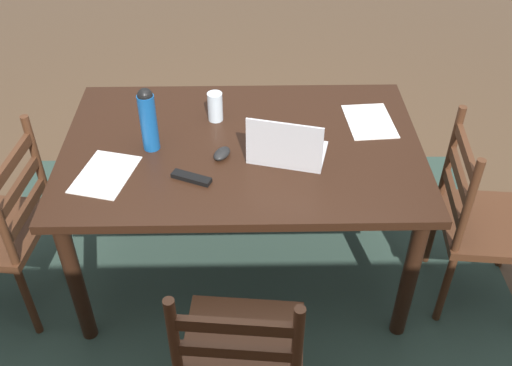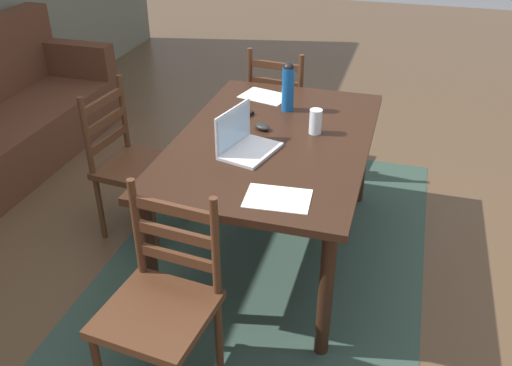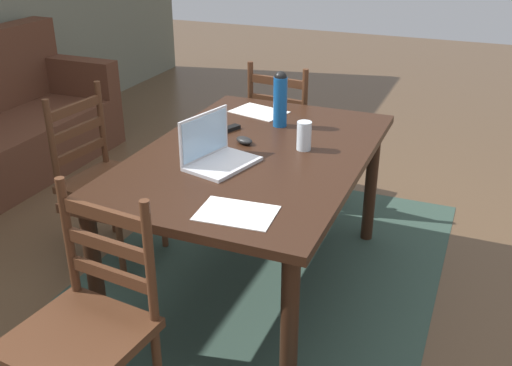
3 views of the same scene
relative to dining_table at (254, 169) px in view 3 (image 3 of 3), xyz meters
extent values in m
plane|color=brown|center=(0.00, 0.00, -0.68)|extent=(14.00, 14.00, 0.00)
cube|color=#2D4238|center=(0.00, 0.00, -0.67)|extent=(2.67, 1.82, 0.01)
cube|color=black|center=(0.00, 0.00, 0.07)|extent=(1.60, 1.04, 0.04)
cylinder|color=black|center=(-0.72, -0.44, -0.31)|extent=(0.07, 0.07, 0.72)
cylinder|color=black|center=(0.72, -0.44, -0.31)|extent=(0.07, 0.07, 0.72)
cylinder|color=black|center=(-0.72, 0.44, -0.31)|extent=(0.07, 0.07, 0.72)
cylinder|color=black|center=(0.72, 0.44, -0.31)|extent=(0.07, 0.07, 0.72)
cube|color=#4C2B19|center=(1.13, 0.21, -0.23)|extent=(0.49, 0.49, 0.04)
cylinder|color=#4C2B19|center=(1.34, 0.37, -0.46)|extent=(0.04, 0.04, 0.43)
cylinder|color=#4C2B19|center=(1.30, 0.00, -0.46)|extent=(0.04, 0.04, 0.43)
cylinder|color=#4C2B19|center=(0.96, 0.42, -0.46)|extent=(0.04, 0.04, 0.43)
cylinder|color=#4C2B19|center=(0.92, 0.04, -0.46)|extent=(0.04, 0.04, 0.43)
cylinder|color=#4C2B19|center=(0.95, 0.42, 0.02)|extent=(0.04, 0.04, 0.50)
cylinder|color=#4C2B19|center=(0.91, 0.04, 0.02)|extent=(0.04, 0.04, 0.50)
cube|color=#4C2B19|center=(0.93, 0.23, -0.08)|extent=(0.07, 0.36, 0.05)
cube|color=#4C2B19|center=(0.93, 0.23, 0.05)|extent=(0.07, 0.36, 0.05)
cube|color=#4C2B19|center=(0.93, 0.23, 0.17)|extent=(0.07, 0.36, 0.05)
cube|color=#4C2B19|center=(-1.13, 0.21, -0.23)|extent=(0.48, 0.48, 0.04)
cylinder|color=#4C2B19|center=(-0.92, 0.38, -0.46)|extent=(0.04, 0.04, 0.43)
cylinder|color=#4C2B19|center=(-0.95, 0.00, 0.02)|extent=(0.04, 0.04, 0.50)
cylinder|color=#4C2B19|center=(-0.91, 0.38, 0.02)|extent=(0.04, 0.04, 0.50)
cube|color=#4C2B19|center=(-0.93, 0.19, -0.08)|extent=(0.06, 0.36, 0.05)
cube|color=#4C2B19|center=(-0.93, 0.19, 0.05)|extent=(0.06, 0.36, 0.05)
cube|color=#4C2B19|center=(-0.93, 0.19, 0.17)|extent=(0.06, 0.36, 0.05)
cube|color=#4C2B19|center=(0.00, 0.85, -0.23)|extent=(0.48, 0.48, 0.04)
cylinder|color=#4C2B19|center=(0.17, 0.64, -0.46)|extent=(0.04, 0.04, 0.43)
cylinder|color=#4C2B19|center=(-0.21, 0.68, -0.46)|extent=(0.04, 0.04, 0.43)
cylinder|color=#4C2B19|center=(0.21, 1.02, -0.46)|extent=(0.04, 0.04, 0.43)
cylinder|color=#4C2B19|center=(-0.17, 1.06, -0.46)|extent=(0.04, 0.04, 0.43)
cylinder|color=#4C2B19|center=(0.21, 1.03, 0.02)|extent=(0.04, 0.04, 0.50)
cylinder|color=#4C2B19|center=(-0.17, 1.07, 0.02)|extent=(0.04, 0.04, 0.50)
cube|color=#4C2B19|center=(0.02, 1.05, -0.08)|extent=(0.36, 0.06, 0.05)
cube|color=#4C2B19|center=(0.02, 1.05, 0.05)|extent=(0.36, 0.06, 0.05)
cube|color=#4C2B19|center=(0.02, 1.05, 0.17)|extent=(0.36, 0.06, 0.05)
cube|color=#512D1E|center=(0.65, 2.24, -0.48)|extent=(1.80, 0.80, 0.40)
cube|color=#512D1E|center=(1.47, 2.24, -0.13)|extent=(0.16, 0.80, 0.30)
cube|color=silver|center=(-0.20, 0.07, 0.10)|extent=(0.36, 0.29, 0.02)
cube|color=silver|center=(-0.17, 0.17, 0.21)|extent=(0.31, 0.09, 0.21)
cube|color=#A5CCEA|center=(-0.18, 0.17, 0.21)|extent=(0.29, 0.08, 0.19)
cylinder|color=#145199|center=(0.40, 0.02, 0.22)|extent=(0.07, 0.07, 0.26)
sphere|color=black|center=(0.40, 0.02, 0.35)|extent=(0.07, 0.07, 0.07)
cylinder|color=silver|center=(0.12, -0.21, 0.16)|extent=(0.07, 0.07, 0.14)
ellipsoid|color=black|center=(0.09, 0.09, 0.10)|extent=(0.10, 0.12, 0.03)
cube|color=black|center=(0.21, 0.25, 0.10)|extent=(0.17, 0.11, 0.02)
cube|color=white|center=(-0.60, -0.17, 0.09)|extent=(0.23, 0.31, 0.00)
cube|color=white|center=(0.57, 0.21, 0.09)|extent=(0.28, 0.34, 0.00)
camera|label=1|loc=(-0.03, 2.12, 1.60)|focal=41.08mm
camera|label=2|loc=(-2.64, -0.66, 1.42)|focal=38.66mm
camera|label=3|loc=(-2.41, -1.00, 1.15)|focal=41.34mm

